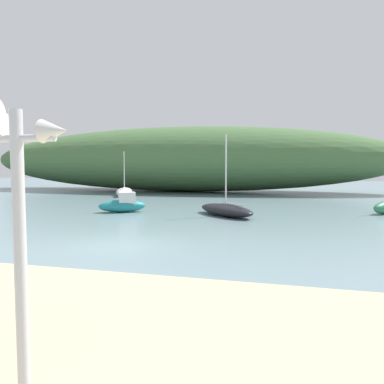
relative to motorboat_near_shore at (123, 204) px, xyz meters
name	(u,v)px	position (x,y,z in m)	size (l,w,h in m)	color
ground_plane	(116,246)	(3.74, -8.53, -0.46)	(120.00, 120.00, 0.00)	gray
distant_hill	(181,159)	(-1.98, 18.56, 2.93)	(44.97, 11.15, 6.79)	#476B3D
motorboat_near_shore	(123,204)	(0.00, 0.00, 0.00)	(2.82, 2.18, 1.16)	teal
sailboat_centre_water	(124,192)	(-4.88, 10.67, -0.07)	(2.58, 4.36, 3.97)	white
sailboat_east_reach	(226,210)	(6.03, -0.02, -0.14)	(4.11, 4.16, 4.37)	black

